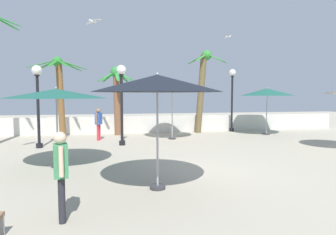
{
  "coord_description": "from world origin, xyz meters",
  "views": [
    {
      "loc": [
        -2.19,
        -7.61,
        2.27
      ],
      "look_at": [
        0.0,
        3.46,
        1.4
      ],
      "focal_mm": 30.91,
      "sensor_mm": 36.0,
      "label": 1
    }
  ],
  "objects_px": {
    "patio_umbrella_0": "(56,94)",
    "palm_tree_1": "(60,86)",
    "patio_umbrella_4": "(157,84)",
    "lamp_post_0": "(122,90)",
    "seagull_2": "(93,21)",
    "seagull_1": "(228,37)",
    "patio_umbrella_2": "(267,92)",
    "palm_tree_3": "(117,92)",
    "patio_umbrella_3": "(172,88)",
    "palm_tree_2": "(203,82)",
    "lamp_post_1": "(38,92)",
    "guest_0": "(61,168)",
    "guest_1": "(99,121)",
    "lamp_post_2": "(232,90)"
  },
  "relations": [
    {
      "from": "palm_tree_1",
      "to": "lamp_post_1",
      "type": "bearing_deg",
      "value": -98.31
    },
    {
      "from": "patio_umbrella_4",
      "to": "lamp_post_0",
      "type": "distance_m",
      "value": 6.44
    },
    {
      "from": "patio_umbrella_4",
      "to": "seagull_2",
      "type": "bearing_deg",
      "value": 104.4
    },
    {
      "from": "guest_1",
      "to": "seagull_2",
      "type": "xyz_separation_m",
      "value": [
        -0.12,
        -0.95,
        4.67
      ]
    },
    {
      "from": "lamp_post_1",
      "to": "lamp_post_2",
      "type": "bearing_deg",
      "value": 19.72
    },
    {
      "from": "palm_tree_2",
      "to": "lamp_post_0",
      "type": "xyz_separation_m",
      "value": [
        -5.0,
        -3.67,
        -0.56
      ]
    },
    {
      "from": "patio_umbrella_3",
      "to": "lamp_post_0",
      "type": "relative_size",
      "value": 0.79
    },
    {
      "from": "guest_0",
      "to": "lamp_post_2",
      "type": "bearing_deg",
      "value": 54.42
    },
    {
      "from": "palm_tree_1",
      "to": "seagull_2",
      "type": "relative_size",
      "value": 3.72
    },
    {
      "from": "palm_tree_2",
      "to": "guest_0",
      "type": "height_order",
      "value": "palm_tree_2"
    },
    {
      "from": "patio_umbrella_4",
      "to": "palm_tree_1",
      "type": "bearing_deg",
      "value": 111.76
    },
    {
      "from": "patio_umbrella_2",
      "to": "palm_tree_2",
      "type": "height_order",
      "value": "palm_tree_2"
    },
    {
      "from": "lamp_post_0",
      "to": "lamp_post_2",
      "type": "bearing_deg",
      "value": 28.44
    },
    {
      "from": "seagull_2",
      "to": "palm_tree_3",
      "type": "bearing_deg",
      "value": 68.41
    },
    {
      "from": "palm_tree_1",
      "to": "lamp_post_2",
      "type": "bearing_deg",
      "value": 4.89
    },
    {
      "from": "seagull_1",
      "to": "seagull_2",
      "type": "xyz_separation_m",
      "value": [
        -8.85,
        -5.43,
        -0.72
      ]
    },
    {
      "from": "patio_umbrella_3",
      "to": "lamp_post_0",
      "type": "xyz_separation_m",
      "value": [
        -2.62,
        -1.33,
        -0.15
      ]
    },
    {
      "from": "guest_0",
      "to": "lamp_post_0",
      "type": "bearing_deg",
      "value": 80.13
    },
    {
      "from": "guest_1",
      "to": "palm_tree_2",
      "type": "bearing_deg",
      "value": 18.13
    },
    {
      "from": "patio_umbrella_2",
      "to": "patio_umbrella_3",
      "type": "distance_m",
      "value": 5.74
    },
    {
      "from": "palm_tree_3",
      "to": "lamp_post_1",
      "type": "bearing_deg",
      "value": -134.51
    },
    {
      "from": "patio_umbrella_2",
      "to": "lamp_post_0",
      "type": "bearing_deg",
      "value": -166.62
    },
    {
      "from": "patio_umbrella_4",
      "to": "palm_tree_1",
      "type": "xyz_separation_m",
      "value": [
        -3.72,
        9.33,
        0.22
      ]
    },
    {
      "from": "palm_tree_2",
      "to": "seagull_1",
      "type": "height_order",
      "value": "seagull_1"
    },
    {
      "from": "palm_tree_3",
      "to": "patio_umbrella_4",
      "type": "bearing_deg",
      "value": -85.72
    },
    {
      "from": "lamp_post_1",
      "to": "guest_1",
      "type": "distance_m",
      "value": 3.28
    },
    {
      "from": "patio_umbrella_3",
      "to": "palm_tree_3",
      "type": "xyz_separation_m",
      "value": [
        -2.75,
        2.14,
        -0.17
      ]
    },
    {
      "from": "palm_tree_3",
      "to": "lamp_post_1",
      "type": "height_order",
      "value": "palm_tree_3"
    },
    {
      "from": "patio_umbrella_0",
      "to": "patio_umbrella_2",
      "type": "height_order",
      "value": "patio_umbrella_2"
    },
    {
      "from": "patio_umbrella_2",
      "to": "lamp_post_0",
      "type": "distance_m",
      "value": 8.55
    },
    {
      "from": "lamp_post_0",
      "to": "lamp_post_1",
      "type": "bearing_deg",
      "value": 179.9
    },
    {
      "from": "patio_umbrella_2",
      "to": "seagull_2",
      "type": "bearing_deg",
      "value": -172.46
    },
    {
      "from": "palm_tree_3",
      "to": "palm_tree_2",
      "type": "bearing_deg",
      "value": 2.16
    },
    {
      "from": "patio_umbrella_3",
      "to": "guest_0",
      "type": "distance_m",
      "value": 10.18
    },
    {
      "from": "patio_umbrella_0",
      "to": "palm_tree_2",
      "type": "bearing_deg",
      "value": 45.8
    },
    {
      "from": "palm_tree_1",
      "to": "seagull_1",
      "type": "height_order",
      "value": "seagull_1"
    },
    {
      "from": "patio_umbrella_2",
      "to": "patio_umbrella_4",
      "type": "distance_m",
      "value": 11.4
    },
    {
      "from": "lamp_post_1",
      "to": "patio_umbrella_3",
      "type": "bearing_deg",
      "value": 12.17
    },
    {
      "from": "patio_umbrella_0",
      "to": "palm_tree_1",
      "type": "xyz_separation_m",
      "value": [
        -0.97,
        6.59,
        0.45
      ]
    },
    {
      "from": "palm_tree_2",
      "to": "guest_1",
      "type": "xyz_separation_m",
      "value": [
        -6.1,
        -2.0,
        -2.08
      ]
    },
    {
      "from": "lamp_post_2",
      "to": "seagull_1",
      "type": "relative_size",
      "value": 3.75
    },
    {
      "from": "palm_tree_2",
      "to": "patio_umbrella_0",
      "type": "bearing_deg",
      "value": -134.2
    },
    {
      "from": "palm_tree_2",
      "to": "guest_1",
      "type": "distance_m",
      "value": 6.75
    },
    {
      "from": "lamp_post_0",
      "to": "guest_1",
      "type": "bearing_deg",
      "value": 123.51
    },
    {
      "from": "patio_umbrella_4",
      "to": "lamp_post_1",
      "type": "height_order",
      "value": "lamp_post_1"
    },
    {
      "from": "lamp_post_0",
      "to": "seagull_1",
      "type": "relative_size",
      "value": 3.49
    },
    {
      "from": "patio_umbrella_3",
      "to": "lamp_post_2",
      "type": "bearing_deg",
      "value": 29.28
    },
    {
      "from": "lamp_post_2",
      "to": "patio_umbrella_2",
      "type": "bearing_deg",
      "value": -52.96
    },
    {
      "from": "seagull_1",
      "to": "lamp_post_0",
      "type": "bearing_deg",
      "value": -141.16
    },
    {
      "from": "palm_tree_1",
      "to": "palm_tree_2",
      "type": "bearing_deg",
      "value": 5.31
    }
  ]
}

